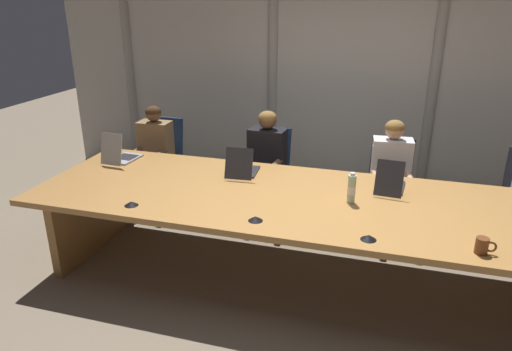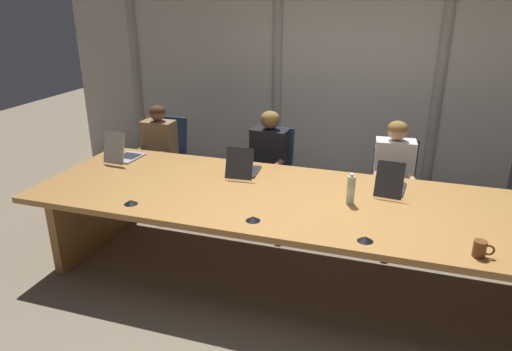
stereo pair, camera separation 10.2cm
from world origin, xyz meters
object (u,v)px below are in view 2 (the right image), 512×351
office_chair_left_mid (269,183)px  conference_mic_left_side (365,239)px  person_left_end (156,151)px  coffee_mug_near (480,249)px  office_chair_left_end (165,170)px  conference_mic_middle (253,219)px  laptop_left_end (124,154)px  laptop_center (391,185)px  laptop_left_mid (243,169)px  conference_mic_right_side (131,202)px  office_chair_center (389,198)px  person_center (393,174)px  person_left_mid (267,161)px  water_bottle_primary (351,190)px

office_chair_left_mid → conference_mic_left_side: (1.19, -1.76, 0.42)m
person_left_end → coffee_mug_near: (3.19, -1.57, 0.16)m
office_chair_left_end → office_chair_left_mid: 1.30m
office_chair_left_mid → conference_mic_middle: (0.38, -1.70, 0.42)m
laptop_left_end → conference_mic_middle: size_ratio=3.73×
coffee_mug_near → conference_mic_middle: coffee_mug_near is taller
laptop_left_end → laptop_center: bearing=-86.6°
laptop_left_mid → conference_mic_right_side: 1.10m
office_chair_center → conference_mic_middle: 1.98m
laptop_left_mid → office_chair_center: size_ratio=0.45×
conference_mic_left_side → person_center: bearing=85.7°
office_chair_center → office_chair_left_mid: bearing=-85.7°
office_chair_left_end → person_center: size_ratio=0.82×
conference_mic_middle → person_left_mid: bearing=103.0°
water_bottle_primary → conference_mic_left_side: size_ratio=2.31×
person_left_end → conference_mic_left_side: bearing=56.7°
conference_mic_left_side → conference_mic_middle: 0.82m
coffee_mug_near → office_chair_left_end: bearing=151.5°
person_center → conference_mic_right_side: 2.50m
laptop_center → person_left_mid: size_ratio=0.37×
person_left_mid → conference_mic_middle: 1.59m
person_center → office_chair_left_end: bearing=-99.1°
laptop_center → person_left_end: size_ratio=0.38×
coffee_mug_near → conference_mic_right_side: size_ratio=1.19×
person_center → laptop_left_mid: bearing=-68.9°
laptop_center → water_bottle_primary: (-0.29, -0.34, 0.06)m
laptop_left_mid → person_center: person_center is taller
laptop_center → conference_mic_left_side: bearing=178.0°
laptop_left_end → office_chair_center: 2.74m
office_chair_center → laptop_left_end: bearing=-68.0°
person_left_end → person_center: 2.60m
person_center → water_bottle_primary: size_ratio=4.66×
office_chair_center → conference_mic_right_side: 2.62m
office_chair_center → coffee_mug_near: office_chair_center is taller
conference_mic_middle → conference_mic_left_side: bearing=-4.0°
conference_mic_left_side → conference_mic_right_side: bearing=178.9°
office_chair_center → person_left_end: 2.61m
laptop_center → office_chair_left_end: 2.77m
office_chair_center → coffee_mug_near: size_ratio=7.11×
office_chair_center → conference_mic_left_side: office_chair_center is taller
laptop_left_mid → office_chair_left_mid: bearing=-5.0°
office_chair_left_mid → conference_mic_right_side: 1.88m
person_left_mid → person_left_end: bearing=-85.1°
laptop_left_mid → person_left_mid: bearing=-6.7°
conference_mic_left_side → conference_mic_middle: bearing=176.0°
water_bottle_primary → conference_mic_middle: bearing=-140.5°
laptop_left_end → office_chair_center: bearing=-68.7°
office_chair_left_end → coffee_mug_near: 3.66m
person_left_mid → coffee_mug_near: size_ratio=9.04×
office_chair_left_end → person_left_mid: (1.31, -0.16, 0.31)m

